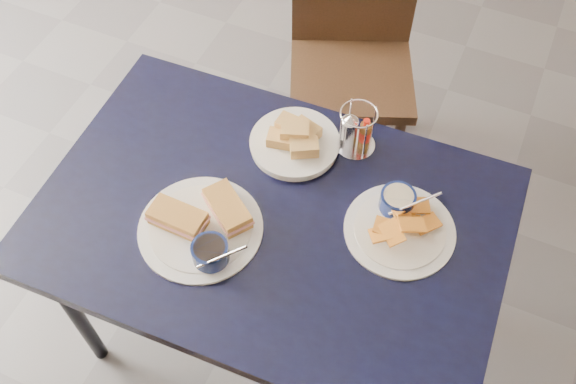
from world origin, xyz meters
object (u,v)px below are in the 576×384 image
at_px(sandwich_plate, 203,226).
at_px(bread_basket, 295,141).
at_px(plantain_plate, 399,220).
at_px(condiment_caddy, 355,131).
at_px(dining_table, 271,229).
at_px(chair_far, 361,45).

distance_m(sandwich_plate, bread_basket, 0.35).
bearing_deg(plantain_plate, condiment_caddy, 134.91).
xyz_separation_m(bread_basket, condiment_caddy, (0.14, 0.07, 0.03)).
height_order(dining_table, condiment_caddy, condiment_caddy).
bearing_deg(chair_far, sandwich_plate, -93.75).
xyz_separation_m(chair_far, condiment_caddy, (0.18, -0.61, 0.27)).
distance_m(sandwich_plate, plantain_plate, 0.49).
xyz_separation_m(dining_table, condiment_caddy, (0.11, 0.30, 0.12)).
distance_m(dining_table, sandwich_plate, 0.19).
relative_size(dining_table, sandwich_plate, 3.77).
xyz_separation_m(dining_table, plantain_plate, (0.30, 0.11, 0.09)).
height_order(sandwich_plate, condiment_caddy, condiment_caddy).
relative_size(chair_far, plantain_plate, 3.33).
distance_m(dining_table, bread_basket, 0.25).
height_order(dining_table, chair_far, chair_far).
bearing_deg(bread_basket, dining_table, -81.72).
xyz_separation_m(chair_far, plantain_plate, (0.37, -0.81, 0.24)).
distance_m(plantain_plate, bread_basket, 0.36).
relative_size(dining_table, bread_basket, 5.02).
height_order(chair_far, condiment_caddy, chair_far).
height_order(dining_table, sandwich_plate, sandwich_plate).
height_order(chair_far, sandwich_plate, chair_far).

